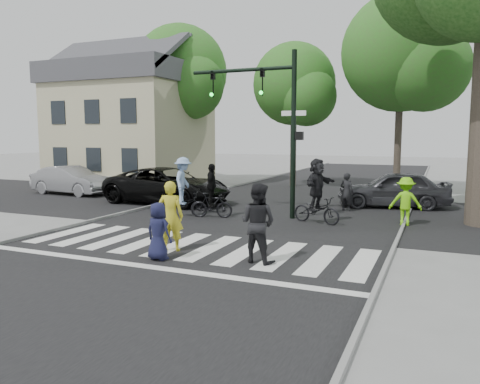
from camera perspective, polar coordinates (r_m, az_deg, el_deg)
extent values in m
plane|color=gray|center=(12.08, -7.89, -7.60)|extent=(120.00, 120.00, 0.00)
cube|color=black|center=(16.46, 1.16, -3.62)|extent=(10.00, 70.00, 0.01)
cube|color=black|center=(19.23, 4.53, -2.11)|extent=(70.00, 10.00, 0.01)
cube|color=gray|center=(18.91, -13.18, -2.29)|extent=(0.10, 70.00, 0.10)
cube|color=gray|center=(15.32, 19.00, -4.63)|extent=(0.10, 70.00, 0.10)
cube|color=silver|center=(15.56, -20.32, -4.67)|extent=(0.55, 3.00, 0.01)
cube|color=silver|center=(14.89, -17.51, -5.06)|extent=(0.55, 3.00, 0.01)
cube|color=silver|center=(14.27, -14.46, -5.47)|extent=(0.55, 3.00, 0.01)
cube|color=silver|center=(13.69, -11.12, -5.90)|extent=(0.55, 3.00, 0.01)
cube|color=silver|center=(13.16, -7.51, -6.35)|extent=(0.55, 3.00, 0.01)
cube|color=silver|center=(12.69, -3.60, -6.80)|extent=(0.55, 3.00, 0.01)
cube|color=silver|center=(12.29, 0.60, -7.25)|extent=(0.55, 3.00, 0.01)
cube|color=silver|center=(11.95, 5.07, -7.69)|extent=(0.55, 3.00, 0.01)
cube|color=silver|center=(11.69, 9.78, -8.10)|extent=(0.55, 3.00, 0.01)
cube|color=silver|center=(11.51, 14.68, -8.47)|extent=(0.55, 3.00, 0.01)
cube|color=silver|center=(11.11, -11.13, -8.92)|extent=(10.00, 0.30, 0.01)
cylinder|color=black|center=(16.91, 6.52, 6.82)|extent=(0.18, 0.18, 6.00)
cylinder|color=black|center=(17.76, 0.24, 14.63)|extent=(4.00, 0.14, 0.14)
imported|color=black|center=(17.41, 2.73, 13.29)|extent=(0.16, 0.20, 1.00)
sphere|color=#19E533|center=(17.26, 2.57, 12.01)|extent=(0.14, 0.14, 0.14)
imported|color=black|center=(18.20, -3.33, 13.00)|extent=(0.16, 0.20, 1.00)
sphere|color=#19E533|center=(18.06, -3.50, 11.78)|extent=(0.14, 0.14, 0.14)
cube|color=black|center=(16.85, 7.24, 6.81)|extent=(0.28, 0.18, 0.30)
cube|color=#FF660C|center=(16.82, 7.61, 6.80)|extent=(0.02, 0.14, 0.20)
cube|color=white|center=(16.93, 6.56, 9.53)|extent=(0.90, 0.04, 0.18)
cylinder|color=brown|center=(33.01, -14.31, 6.63)|extent=(0.36, 0.36, 5.95)
sphere|color=#3D642A|center=(33.18, -14.49, 12.51)|extent=(5.20, 5.20, 5.20)
sphere|color=#3D642A|center=(31.86, -13.80, 11.24)|extent=(3.64, 3.64, 3.64)
cylinder|color=brown|center=(29.80, -7.20, 7.26)|extent=(0.36, 0.36, 6.44)
sphere|color=#3D642A|center=(30.05, -7.31, 14.29)|extent=(5.80, 5.80, 5.80)
sphere|color=#3D642A|center=(28.62, -6.14, 12.82)|extent=(4.06, 4.06, 4.06)
cylinder|color=brown|center=(27.99, 6.52, 6.43)|extent=(0.36, 0.36, 5.60)
sphere|color=#3D642A|center=(28.15, 6.61, 12.96)|extent=(4.80, 4.80, 4.80)
sphere|color=#3D642A|center=(27.12, 8.12, 11.47)|extent=(3.36, 3.36, 3.36)
cylinder|color=brown|center=(25.58, 18.75, 7.32)|extent=(0.36, 0.36, 6.72)
sphere|color=#3D642A|center=(25.92, 19.09, 15.84)|extent=(6.00, 6.00, 6.00)
sphere|color=#3D642A|center=(24.82, 21.69, 13.90)|extent=(4.20, 4.20, 4.20)
cube|color=#BEB48D|center=(29.75, -13.06, 6.71)|extent=(8.00, 7.00, 6.00)
cube|color=#47474C|center=(29.96, -13.25, 13.61)|extent=(8.40, 7.40, 1.20)
cube|color=#47474C|center=(28.65, -15.59, 15.88)|extent=(8.40, 3.69, 2.44)
cube|color=#47474C|center=(31.59, -11.24, 15.13)|extent=(8.40, 3.69, 2.44)
cube|color=black|center=(28.64, -21.06, 3.82)|extent=(1.00, 0.06, 1.30)
cube|color=black|center=(28.64, -21.29, 9.02)|extent=(1.00, 0.06, 1.30)
cube|color=black|center=(27.02, -17.41, 3.81)|extent=(1.00, 0.06, 1.30)
cube|color=black|center=(27.02, -17.61, 9.32)|extent=(1.00, 0.06, 1.30)
cube|color=black|center=(25.53, -13.31, 3.78)|extent=(1.00, 0.06, 1.30)
cube|color=black|center=(25.52, -13.47, 9.61)|extent=(1.00, 0.06, 1.30)
cube|color=gray|center=(25.95, -15.19, 0.89)|extent=(2.00, 1.20, 0.80)
imported|color=gold|center=(12.33, -8.47, -2.93)|extent=(0.77, 0.62, 1.85)
imported|color=#181A3A|center=(11.52, -9.94, -4.75)|extent=(0.75, 0.55, 1.42)
imported|color=black|center=(11.11, 2.17, -3.78)|extent=(1.03, 0.86, 1.91)
imported|color=black|center=(17.59, -6.90, -1.49)|extent=(1.85, 1.04, 0.92)
imported|color=#8BACDA|center=(17.48, -6.94, 1.36)|extent=(0.92, 1.27, 1.76)
imported|color=black|center=(17.21, -3.46, -1.64)|extent=(1.58, 0.78, 0.92)
imported|color=black|center=(17.12, -3.48, 0.82)|extent=(0.59, 0.99, 1.58)
imported|color=black|center=(16.30, 9.32, -2.18)|extent=(1.87, 1.10, 0.93)
imported|color=black|center=(16.19, 9.38, 0.93)|extent=(0.98, 1.73, 1.78)
imported|color=black|center=(20.98, -8.85, 0.77)|extent=(5.94, 3.06, 1.60)
imported|color=gray|center=(25.51, -19.91, 1.35)|extent=(4.50, 1.82, 1.45)
imported|color=#36363B|center=(20.66, 18.17, 0.34)|extent=(4.81, 2.68, 1.55)
imported|color=#76E00F|center=(16.61, 19.53, -1.09)|extent=(1.10, 0.69, 1.63)
imported|color=black|center=(19.16, 12.87, 0.01)|extent=(0.64, 0.50, 1.54)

